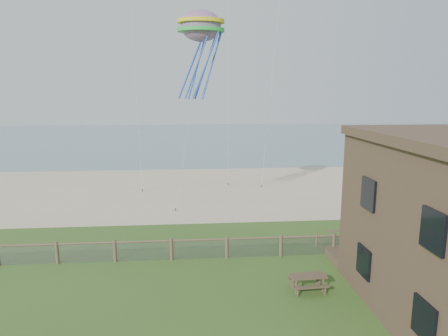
{
  "coord_description": "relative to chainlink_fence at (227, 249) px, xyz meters",
  "views": [
    {
      "loc": [
        -1.87,
        -14.49,
        8.93
      ],
      "look_at": [
        0.01,
        8.0,
        4.66
      ],
      "focal_mm": 32.0,
      "sensor_mm": 36.0,
      "label": 1
    }
  ],
  "objects": [
    {
      "name": "sand_beach",
      "position": [
        0.0,
        16.0,
        -0.55
      ],
      "size": [
        72.0,
        20.0,
        0.02
      ],
      "primitive_type": "cube",
      "color": "tan",
      "rests_on": "ground"
    },
    {
      "name": "ocean",
      "position": [
        0.0,
        60.0,
        -0.55
      ],
      "size": [
        160.0,
        68.0,
        0.02
      ],
      "primitive_type": "cube",
      "color": "slate",
      "rests_on": "ground"
    },
    {
      "name": "octopus_kite",
      "position": [
        -1.11,
        6.16,
        10.96
      ],
      "size": [
        3.64,
        3.19,
        6.24
      ],
      "primitive_type": null,
      "rotation": [
        0.0,
        0.0,
        -0.42
      ],
      "color": "orange"
    },
    {
      "name": "ground",
      "position": [
        0.0,
        -6.0,
        -0.55
      ],
      "size": [
        160.0,
        160.0,
        0.0
      ],
      "primitive_type": "plane",
      "color": "#33561D",
      "rests_on": "ground"
    },
    {
      "name": "chainlink_fence",
      "position": [
        0.0,
        0.0,
        0.0
      ],
      "size": [
        36.2,
        0.2,
        1.25
      ],
      "primitive_type": null,
      "color": "brown",
      "rests_on": "ground"
    },
    {
      "name": "picnic_table",
      "position": [
        3.36,
        -3.94,
        -0.2
      ],
      "size": [
        1.69,
        1.31,
        0.69
      ],
      "primitive_type": null,
      "rotation": [
        0.0,
        0.0,
        0.05
      ],
      "color": "brown",
      "rests_on": "ground"
    }
  ]
}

